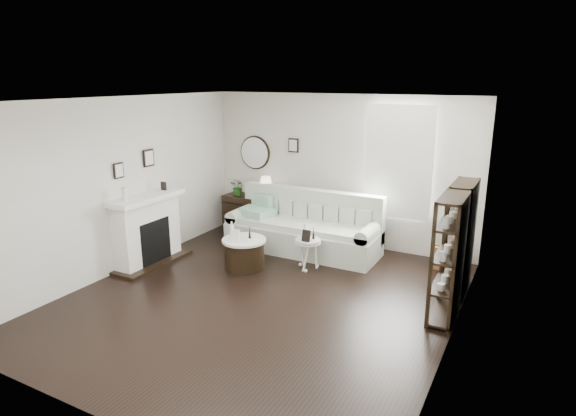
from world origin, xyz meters
The scene contains 18 objects.
room centered at (0.73, 2.70, 1.60)m, with size 5.50×5.50×5.50m.
fireplace centered at (-2.32, 0.30, 0.54)m, with size 0.50×1.40×1.84m.
shelf_unit_far centered at (2.33, 1.55, 0.80)m, with size 0.30×0.80×1.60m.
shelf_unit_near centered at (2.33, 0.65, 0.80)m, with size 0.30×0.80×1.60m.
sofa centered at (-0.35, 2.08, 0.35)m, with size 2.69×0.93×1.05m.
quilt centered at (-1.23, 1.95, 0.61)m, with size 0.55×0.45×0.14m, color #2A9B76.
suitcase centered at (2.10, 2.29, 0.19)m, with size 0.56×0.19×0.37m, color brown.
dresser centered at (-1.68, 2.47, 0.37)m, with size 1.11×0.48×0.74m.
table_lamp centered at (-1.36, 2.47, 0.95)m, with size 0.26×0.26×0.42m, color white, non-canonical shape.
potted_plant centered at (-1.96, 2.42, 0.90)m, with size 0.29×0.26×0.33m, color #1F4F16.
drum_table centered at (-0.82, 0.86, 0.25)m, with size 0.70×0.70×0.49m.
pedestal_table centered at (0.10, 1.30, 0.45)m, with size 0.41×0.41×0.50m.
eiffel_drum centered at (-0.74, 0.91, 0.58)m, with size 0.10×0.10×0.18m, color black, non-canonical shape.
bottle_drum centered at (-1.00, 0.78, 0.63)m, with size 0.07×0.07×0.29m, color silver.
card_frame_drum centered at (-0.87, 0.69, 0.59)m, with size 0.15×0.01×0.20m, color white.
eiffel_ped centered at (0.18, 1.33, 0.58)m, with size 0.10×0.10×0.17m, color black, non-canonical shape.
flask_ped centered at (0.03, 1.32, 0.62)m, with size 0.13×0.13×0.25m, color silver, non-canonical shape.
card_frame_ped centered at (0.12, 1.19, 0.59)m, with size 0.14×0.01×0.19m, color black.
Camera 1 is at (3.19, -5.21, 2.97)m, focal length 30.00 mm.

